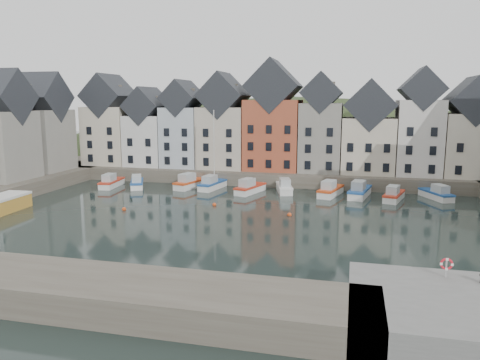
% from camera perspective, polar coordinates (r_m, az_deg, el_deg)
% --- Properties ---
extents(ground, '(260.00, 260.00, 0.00)m').
position_cam_1_polar(ground, '(51.11, -1.43, -5.36)').
color(ground, black).
rests_on(ground, ground).
extents(far_quay, '(90.00, 16.00, 2.00)m').
position_cam_1_polar(far_quay, '(79.65, 4.20, 0.84)').
color(far_quay, '#4E483C').
rests_on(far_quay, ground).
extents(near_wall, '(50.00, 6.00, 2.00)m').
position_cam_1_polar(near_wall, '(36.53, -26.87, -11.07)').
color(near_wall, '#4E483C').
rests_on(near_wall, ground).
extents(hillside, '(153.60, 70.40, 64.00)m').
position_cam_1_polar(hillside, '(109.01, 6.38, -6.97)').
color(hillside, '#2C381C').
rests_on(hillside, ground).
extents(far_terrace, '(72.37, 8.16, 17.78)m').
position_cam_1_polar(far_terrace, '(76.37, 6.42, 6.37)').
color(far_terrace, beige).
rests_on(far_terrace, far_quay).
extents(left_terrace, '(7.65, 17.00, 15.69)m').
position_cam_1_polar(left_terrace, '(78.42, -25.05, 5.60)').
color(left_terrace, gray).
rests_on(left_terrace, left_quay).
extents(mooring_buoys, '(20.50, 5.50, 0.50)m').
position_cam_1_polar(mooring_buoys, '(57.14, -3.92, -3.59)').
color(mooring_buoys, '#C84317').
rests_on(mooring_buoys, ground).
extents(boat_a, '(2.56, 6.35, 2.37)m').
position_cam_1_polar(boat_a, '(74.83, -15.43, -0.30)').
color(boat_a, silver).
rests_on(boat_a, ground).
extents(boat_b, '(4.13, 6.14, 2.27)m').
position_cam_1_polar(boat_b, '(73.47, -12.46, -0.38)').
color(boat_b, silver).
rests_on(boat_b, ground).
extents(boat_c, '(3.73, 7.02, 2.57)m').
position_cam_1_polar(boat_c, '(71.77, -6.10, -0.37)').
color(boat_c, silver).
rests_on(boat_c, ground).
extents(boat_d, '(3.03, 6.54, 12.04)m').
position_cam_1_polar(boat_d, '(70.56, -3.44, -0.49)').
color(boat_d, silver).
rests_on(boat_d, ground).
extents(boat_e, '(3.72, 6.65, 2.44)m').
position_cam_1_polar(boat_e, '(67.47, 1.18, -1.00)').
color(boat_e, silver).
rests_on(boat_e, ground).
extents(boat_f, '(3.40, 6.43, 2.36)m').
position_cam_1_polar(boat_f, '(68.32, 5.42, -0.93)').
color(boat_f, silver).
rests_on(boat_f, ground).
extents(boat_g, '(3.60, 6.86, 2.52)m').
position_cam_1_polar(boat_g, '(66.79, 10.95, -1.27)').
color(boat_g, silver).
rests_on(boat_g, ground).
extents(boat_h, '(3.42, 7.16, 2.64)m').
position_cam_1_polar(boat_h, '(66.77, 14.36, -1.37)').
color(boat_h, silver).
rests_on(boat_h, ground).
extents(boat_i, '(3.40, 6.33, 2.32)m').
position_cam_1_polar(boat_i, '(65.82, 18.23, -1.80)').
color(boat_i, silver).
rests_on(boat_i, ground).
extents(boat_j, '(4.16, 6.21, 2.30)m').
position_cam_1_polar(boat_j, '(68.79, 22.87, -1.60)').
color(boat_j, silver).
rests_on(boat_j, ground).
extents(life_ring_post, '(0.80, 0.17, 1.30)m').
position_cam_1_polar(life_ring_post, '(33.36, 23.87, -9.40)').
color(life_ring_post, gray).
rests_on(life_ring_post, near_quay).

